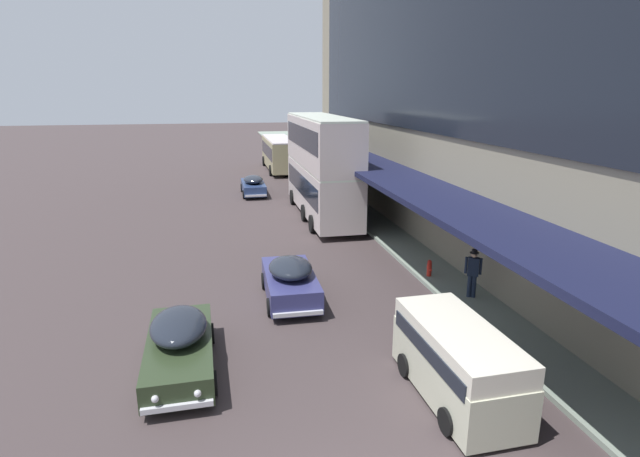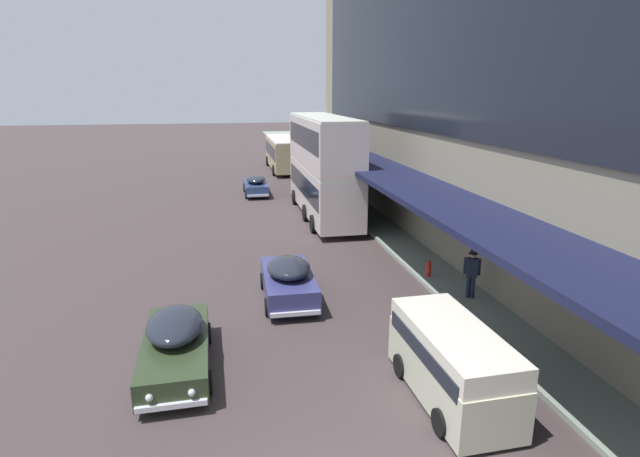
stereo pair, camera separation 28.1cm
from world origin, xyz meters
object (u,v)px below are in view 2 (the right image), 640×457
Objects in this scene: transit_bus_kerbside_rear at (283,152)px; fire_hydrant at (429,268)px; sedan_second_near at (288,280)px; vw_van at (450,358)px; transit_bus_kerbside_front at (323,164)px; sedan_oncoming_rear at (256,185)px; sedan_second_mid at (176,343)px; pedestrian_at_kerb at (472,272)px.

fire_hydrant is (2.32, -30.87, -1.32)m from transit_bus_kerbside_rear.
vw_van is at bearing -64.98° from sedan_second_near.
vw_van is (-0.60, -19.37, -2.23)m from transit_bus_kerbside_front.
transit_bus_kerbside_rear is 32.05m from sedan_second_near.
sedan_oncoming_rear is 6.48× the size of fire_hydrant.
vw_van is (6.96, -2.73, 0.32)m from sedan_second_mid.
sedan_second_near is at bearing 48.03° from sedan_second_mid.
transit_bus_kerbside_front is 2.62× the size of sedan_second_near.
transit_bus_kerbside_rear is at bearing 73.32° from sedan_oncoming_rear.
sedan_second_mid is at bearing -152.30° from fire_hydrant.
sedan_second_mid is 1.04× the size of vw_van.
pedestrian_at_kerb is at bearing 57.97° from vw_van.
sedan_oncoming_rear is (3.92, 24.30, -0.04)m from sedan_second_mid.
sedan_second_mid is 5.60m from sedan_second_near.
transit_bus_kerbside_front is 19.41m from transit_bus_kerbside_rear.
transit_bus_kerbside_rear is 30.99m from fire_hydrant.
transit_bus_kerbside_front reaches higher than vw_van.
vw_van is at bearing -21.41° from sedan_second_mid.
vw_van is (3.04, -27.04, 0.36)m from sedan_oncoming_rear.
vw_van reaches higher than sedan_second_near.
fire_hydrant is (2.78, 7.84, -0.60)m from vw_van.
sedan_second_near is 2.34× the size of pedestrian_at_kerb.
sedan_oncoming_rear is 27.21m from vw_van.
vw_van is 8.34m from fire_hydrant.
transit_bus_kerbside_rear is 38.73m from vw_van.
sedan_second_mid is (-7.56, -16.64, -2.55)m from transit_bus_kerbside_front.
sedan_second_near reaches higher than sedan_second_mid.
transit_bus_kerbside_front is 13.28m from sedan_second_near.
vw_van is at bearing -122.03° from pedestrian_at_kerb.
pedestrian_at_kerb is at bearing -73.34° from sedan_oncoming_rear.
transit_bus_kerbside_front is at bearing -89.58° from transit_bus_kerbside_rear.
sedan_oncoming_rear is at bearing -106.68° from transit_bus_kerbside_rear.
pedestrian_at_kerb is (6.46, -21.58, 0.44)m from sedan_oncoming_rear.
sedan_second_near is at bearing -90.50° from sedan_oncoming_rear.
transit_bus_kerbside_front is at bearing -64.61° from sedan_oncoming_rear.
fire_hydrant is (9.74, 5.11, -0.28)m from sedan_second_mid.
sedan_second_mid is 11.00m from fire_hydrant.
sedan_oncoming_rear is 1.04× the size of sedan_second_near.
pedestrian_at_kerb is 2.65× the size of fire_hydrant.
transit_bus_kerbside_rear is at bearing 83.41° from sedan_second_near.
sedan_second_near is at bearing -107.01° from transit_bus_kerbside_front.
transit_bus_kerbside_rear reaches higher than pedestrian_at_kerb.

